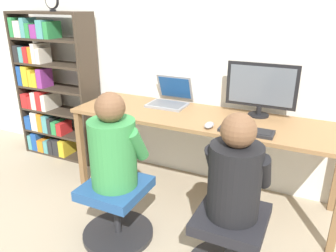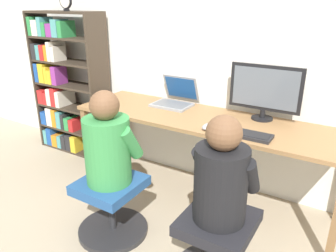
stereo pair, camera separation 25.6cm
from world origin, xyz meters
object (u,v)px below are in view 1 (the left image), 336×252
at_px(keyboard, 246,131).
at_px(desk_clock, 52,1).
at_px(desktop_monitor, 261,88).
at_px(office_chair_right, 117,208).
at_px(person_at_monitor, 235,173).
at_px(office_chair_left, 229,241).
at_px(laptop, 170,99).
at_px(person_at_laptop, 113,147).
at_px(bookshelf, 48,91).

height_order(keyboard, desk_clock, desk_clock).
distance_m(desktop_monitor, office_chair_right, 1.43).
relative_size(office_chair_right, person_at_monitor, 0.81).
xyz_separation_m(keyboard, office_chair_right, (-0.75, -0.56, -0.53)).
bearing_deg(desk_clock, keyboard, -7.77).
bearing_deg(desktop_monitor, office_chair_left, -86.40).
bearing_deg(person_at_monitor, laptop, 132.58).
relative_size(laptop, person_at_laptop, 0.51).
xyz_separation_m(office_chair_left, desk_clock, (-1.99, 0.81, 1.38)).
bearing_deg(bookshelf, person_at_monitor, -21.12).
relative_size(person_at_laptop, bookshelf, 0.43).
height_order(laptop, desk_clock, desk_clock).
bearing_deg(laptop, desktop_monitor, 1.92).
relative_size(office_chair_left, office_chair_right, 1.00).
height_order(person_at_laptop, bookshelf, bookshelf).
bearing_deg(desktop_monitor, keyboard, -90.97).
xyz_separation_m(bookshelf, desk_clock, (0.26, -0.06, 0.89)).
distance_m(desktop_monitor, keyboard, 0.45).
distance_m(person_at_monitor, person_at_laptop, 0.82).
height_order(office_chair_left, person_at_monitor, person_at_monitor).
bearing_deg(person_at_monitor, desktop_monitor, 93.62).
bearing_deg(desktop_monitor, office_chair_right, -128.42).
relative_size(desktop_monitor, desk_clock, 3.27).
distance_m(laptop, office_chair_left, 1.37).
bearing_deg(laptop, office_chair_right, -88.67).
xyz_separation_m(person_at_laptop, desk_clock, (-1.17, 0.82, 0.90)).
bearing_deg(desktop_monitor, bookshelf, -178.09).
relative_size(person_at_monitor, bookshelf, 0.41).
xyz_separation_m(person_at_monitor, bookshelf, (-2.25, 0.87, 0.02)).
distance_m(laptop, person_at_monitor, 1.25).
bearing_deg(office_chair_left, person_at_laptop, -179.45).
height_order(office_chair_right, person_at_laptop, person_at_laptop).
bearing_deg(keyboard, bookshelf, 171.53).
height_order(keyboard, office_chair_left, keyboard).
height_order(keyboard, bookshelf, bookshelf).
bearing_deg(keyboard, person_at_monitor, -83.05).
bearing_deg(office_chair_left, desk_clock, 157.85).
distance_m(person_at_monitor, desk_clock, 2.33).
bearing_deg(person_at_laptop, desk_clock, 145.06).
distance_m(office_chair_left, office_chair_right, 0.82).
bearing_deg(bookshelf, office_chair_left, -21.21).
distance_m(person_at_monitor, bookshelf, 2.41).
distance_m(office_chair_left, person_at_monitor, 0.47).
bearing_deg(desk_clock, office_chair_left, -22.15).
relative_size(office_chair_left, desk_clock, 3.04).
xyz_separation_m(office_chair_right, person_at_laptop, (-0.00, 0.00, 0.48)).
bearing_deg(office_chair_left, office_chair_right, -179.13).
xyz_separation_m(person_at_laptop, bookshelf, (-1.43, 0.88, 0.01)).
height_order(person_at_monitor, bookshelf, bookshelf).
bearing_deg(bookshelf, office_chair_right, -31.77).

